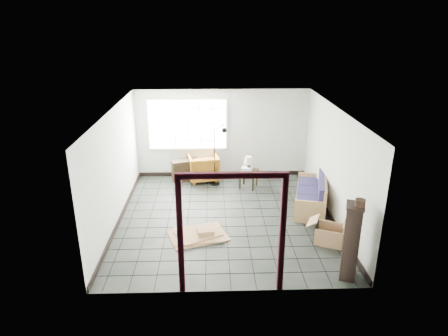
{
  "coord_description": "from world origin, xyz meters",
  "views": [
    {
      "loc": [
        -0.31,
        -8.51,
        4.45
      ],
      "look_at": [
        -0.03,
        0.3,
        1.15
      ],
      "focal_mm": 32.0,
      "sensor_mm": 36.0,
      "label": 1
    }
  ],
  "objects_px": {
    "armchair": "(203,166)",
    "side_table": "(249,173)",
    "futon_sofa": "(313,196)",
    "tall_shelf": "(351,241)"
  },
  "relations": [
    {
      "from": "futon_sofa",
      "to": "side_table",
      "type": "distance_m",
      "value": 1.98
    },
    {
      "from": "side_table",
      "to": "futon_sofa",
      "type": "bearing_deg",
      "value": -40.79
    },
    {
      "from": "futon_sofa",
      "to": "side_table",
      "type": "relative_size",
      "value": 3.26
    },
    {
      "from": "armchair",
      "to": "side_table",
      "type": "distance_m",
      "value": 1.41
    },
    {
      "from": "futon_sofa",
      "to": "side_table",
      "type": "height_order",
      "value": "futon_sofa"
    },
    {
      "from": "armchair",
      "to": "tall_shelf",
      "type": "relative_size",
      "value": 0.59
    },
    {
      "from": "armchair",
      "to": "futon_sofa",
      "type": "bearing_deg",
      "value": 135.7
    },
    {
      "from": "side_table",
      "to": "armchair",
      "type": "bearing_deg",
      "value": 154.73
    },
    {
      "from": "futon_sofa",
      "to": "tall_shelf",
      "type": "relative_size",
      "value": 1.36
    },
    {
      "from": "futon_sofa",
      "to": "armchair",
      "type": "relative_size",
      "value": 2.31
    }
  ]
}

